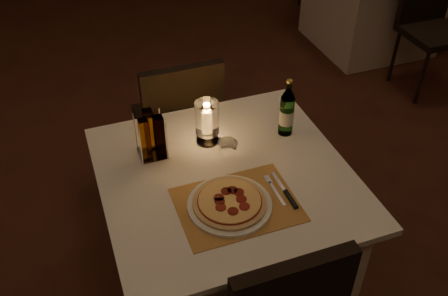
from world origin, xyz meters
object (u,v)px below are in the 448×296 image
object	(u,v)px
water_bottle	(287,112)
hurricane_candle	(207,119)
tumbler	(227,150)
neighbor_table_right	(371,3)
main_table	(226,234)
plate	(230,205)
chair_far	(180,116)
pizza	(230,202)

from	to	relation	value
water_bottle	hurricane_candle	bearing A→B (deg)	170.23
water_bottle	hurricane_candle	xyz separation A→B (m)	(-0.35, 0.06, 0.01)
tumbler	neighbor_table_right	xyz separation A→B (m)	(2.02, 1.92, -0.41)
main_table	tumbler	bearing A→B (deg)	65.67
tumbler	water_bottle	distance (m)	0.32
plate	water_bottle	xyz separation A→B (m)	(0.40, 0.35, 0.10)
plate	hurricane_candle	world-z (taller)	hurricane_candle
main_table	chair_far	size ratio (longest dim) A/B	1.11
pizza	hurricane_candle	bearing A→B (deg)	83.17
pizza	neighbor_table_right	xyz separation A→B (m)	(2.12, 2.19, -0.39)
pizza	hurricane_candle	distance (m)	0.42
tumbler	neighbor_table_right	size ratio (longest dim) A/B	0.08
pizza	tumbler	bearing A→B (deg)	71.43
main_table	neighbor_table_right	size ratio (longest dim) A/B	1.00
main_table	pizza	xyz separation A→B (m)	(-0.05, -0.18, 0.39)
hurricane_candle	chair_far	bearing A→B (deg)	89.92
pizza	neighbor_table_right	bearing A→B (deg)	45.99
pizza	water_bottle	world-z (taller)	water_bottle
main_table	chair_far	bearing A→B (deg)	90.00
plate	pizza	world-z (taller)	pizza
main_table	pizza	bearing A→B (deg)	-105.48
hurricane_candle	neighbor_table_right	size ratio (longest dim) A/B	0.20
chair_far	neighbor_table_right	xyz separation A→B (m)	(2.07, 1.30, -0.18)
chair_far	hurricane_candle	size ratio (longest dim) A/B	4.51
hurricane_candle	tumbler	bearing A→B (deg)	-73.25
hurricane_candle	plate	bearing A→B (deg)	-96.85
pizza	tumbler	xyz separation A→B (m)	(0.09, 0.27, 0.01)
pizza	hurricane_candle	xyz separation A→B (m)	(0.05, 0.41, 0.09)
chair_far	hurricane_candle	world-z (taller)	hurricane_candle
chair_far	tumbler	world-z (taller)	chair_far
water_bottle	main_table	bearing A→B (deg)	-153.64
main_table	plate	size ratio (longest dim) A/B	3.12
chair_far	main_table	bearing A→B (deg)	-90.00
water_bottle	tumbler	bearing A→B (deg)	-165.29
pizza	neighbor_table_right	size ratio (longest dim) A/B	0.28
plate	neighbor_table_right	size ratio (longest dim) A/B	0.32
chair_far	hurricane_candle	distance (m)	0.57
main_table	plate	world-z (taller)	plate
water_bottle	hurricane_candle	size ratio (longest dim) A/B	1.36
chair_far	tumbler	distance (m)	0.67
chair_far	neighbor_table_right	world-z (taller)	chair_far
hurricane_candle	neighbor_table_right	xyz separation A→B (m)	(2.07, 1.78, -0.48)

